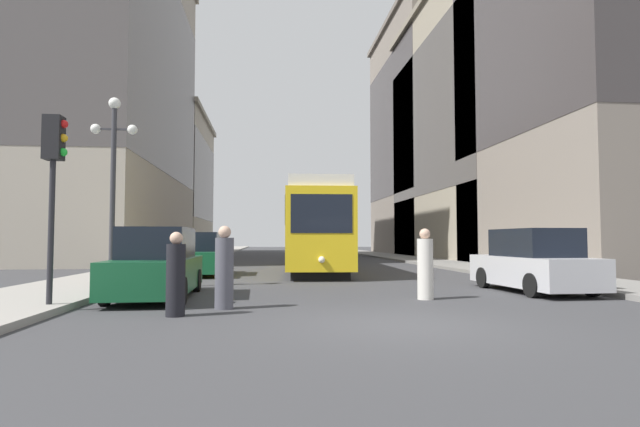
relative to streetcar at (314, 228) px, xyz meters
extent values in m
plane|color=#38383A|center=(0.19, -15.58, -2.10)|extent=(200.00, 200.00, 0.00)
cube|color=gray|center=(-8.01, 24.42, -2.03)|extent=(3.31, 120.00, 0.15)
cube|color=gray|center=(8.40, 24.42, -2.03)|extent=(3.31, 120.00, 0.15)
cube|color=black|center=(0.00, 0.01, -1.93)|extent=(2.74, 12.11, 0.35)
cube|color=gold|center=(0.00, 0.01, -0.20)|extent=(3.18, 13.18, 3.10)
cube|color=black|center=(0.00, 0.01, 0.50)|extent=(3.18, 12.65, 1.08)
cube|color=silver|center=(0.00, 0.01, 1.57)|extent=(2.96, 12.90, 0.44)
cube|color=black|center=(-0.29, -6.50, 0.34)|extent=(2.21, 0.18, 1.40)
sphere|color=#F2EACC|center=(-0.29, -6.57, -1.30)|extent=(0.24, 0.24, 0.24)
cube|color=black|center=(3.18, 19.77, -1.93)|extent=(2.34, 10.29, 0.35)
cube|color=silver|center=(3.18, 19.77, -0.20)|extent=(2.74, 11.19, 3.10)
cube|color=black|center=(3.18, 19.77, 0.34)|extent=(2.76, 10.74, 1.30)
cube|color=black|center=(3.09, 14.22, 0.11)|extent=(2.30, 0.12, 1.71)
cylinder|color=black|center=(-5.92, -3.93, -1.78)|extent=(0.18, 0.64, 0.64)
cylinder|color=black|center=(-5.90, -1.01, -1.78)|extent=(0.18, 0.64, 0.64)
cylinder|color=black|center=(-4.21, -3.94, -1.78)|extent=(0.18, 0.64, 0.64)
cylinder|color=black|center=(-4.19, -1.02, -1.78)|extent=(0.18, 0.64, 0.64)
cube|color=#14512D|center=(-5.05, -2.48, -1.50)|extent=(1.83, 4.73, 0.84)
cube|color=black|center=(-5.05, -2.36, -0.68)|extent=(1.60, 2.60, 0.80)
cylinder|color=black|center=(-5.87, -12.42, -1.78)|extent=(0.20, 0.64, 0.64)
cylinder|color=black|center=(-5.95, -9.37, -1.78)|extent=(0.20, 0.64, 0.64)
cylinder|color=black|center=(-4.16, -12.38, -1.78)|extent=(0.20, 0.64, 0.64)
cylinder|color=black|center=(-4.24, -9.33, -1.78)|extent=(0.20, 0.64, 0.64)
cube|color=#14512D|center=(-5.05, -10.87, -1.50)|extent=(1.92, 4.97, 0.84)
cube|color=black|center=(-5.06, -10.75, -0.68)|extent=(1.65, 2.75, 0.80)
cylinder|color=black|center=(6.23, -9.06, -1.78)|extent=(0.21, 0.65, 0.64)
cylinder|color=black|center=(6.36, -11.78, -1.78)|extent=(0.21, 0.65, 0.64)
cylinder|color=black|center=(4.53, -9.13, -1.78)|extent=(0.21, 0.65, 0.64)
cylinder|color=black|center=(4.65, -11.86, -1.78)|extent=(0.21, 0.65, 0.64)
cube|color=#B2B2B7|center=(5.44, -10.46, -1.50)|extent=(2.00, 4.48, 0.84)
cube|color=black|center=(5.45, -10.57, -0.68)|extent=(1.69, 2.49, 0.80)
cylinder|color=beige|center=(1.78, -11.94, -1.34)|extent=(0.40, 0.40, 1.53)
sphere|color=tan|center=(1.78, -11.94, -0.45)|extent=(0.27, 0.27, 0.27)
cylinder|color=#4C4C56|center=(-3.13, -13.20, -1.33)|extent=(0.41, 0.41, 1.55)
sphere|color=tan|center=(-3.13, -13.20, -0.43)|extent=(0.28, 0.28, 0.28)
cylinder|color=black|center=(-3.99, -14.18, -1.39)|extent=(0.37, 0.37, 1.42)
sphere|color=tan|center=(-3.99, -14.18, -0.57)|extent=(0.25, 0.25, 0.25)
cylinder|color=#232328|center=(-6.75, -13.21, 0.05)|extent=(0.12, 0.12, 4.00)
cube|color=black|center=(-6.75, -13.21, 1.58)|extent=(0.36, 0.36, 0.95)
sphere|color=red|center=(-6.55, -13.21, 1.88)|extent=(0.18, 0.18, 0.18)
sphere|color=gold|center=(-6.55, -13.21, 1.58)|extent=(0.18, 0.18, 0.18)
sphere|color=green|center=(-6.55, -13.21, 1.28)|extent=(0.18, 0.18, 0.18)
cylinder|color=#333338|center=(-6.95, -8.38, 0.76)|extent=(0.16, 0.16, 5.43)
sphere|color=white|center=(-6.95, -8.38, 3.64)|extent=(0.36, 0.36, 0.36)
sphere|color=white|center=(-7.50, -8.38, 2.83)|extent=(0.31, 0.31, 0.31)
sphere|color=white|center=(-6.40, -8.38, 2.83)|extent=(0.31, 0.31, 0.31)
cube|color=#333338|center=(-6.95, -8.38, 2.83)|extent=(1.10, 0.06, 0.06)
cube|color=#B2A893|center=(-16.94, 35.73, 5.63)|extent=(14.56, 17.50, 15.46)
cube|color=#595451|center=(-16.94, 35.73, 6.40)|extent=(14.60, 17.54, 9.28)
cube|color=gray|center=(-16.94, 35.73, 13.61)|extent=(15.16, 18.10, 0.50)
cube|color=#A89E8E|center=(-17.02, 14.53, 10.62)|extent=(14.71, 23.67, 25.44)
cube|color=#544F4E|center=(-17.02, 14.53, 11.89)|extent=(14.75, 23.71, 15.26)
cube|color=slate|center=(16.13, 26.11, 9.84)|extent=(12.17, 18.17, 23.87)
cube|color=#3D3838|center=(16.13, 26.11, 11.03)|extent=(12.21, 18.21, 14.32)
cube|color=#685F56|center=(16.13, 26.11, 22.02)|extent=(12.77, 18.77, 0.50)
cube|color=slate|center=(17.53, 0.26, 11.25)|extent=(14.96, 14.36, 26.69)
cube|color=gray|center=(16.76, 14.00, 8.09)|extent=(13.42, 19.82, 20.37)
cube|color=#494440|center=(16.76, 14.00, 9.11)|extent=(13.46, 19.86, 12.22)
cube|color=gray|center=(16.76, 14.00, 18.52)|extent=(14.02, 20.42, 0.50)
camera|label=1|loc=(-2.16, -24.40, -0.60)|focal=28.32mm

